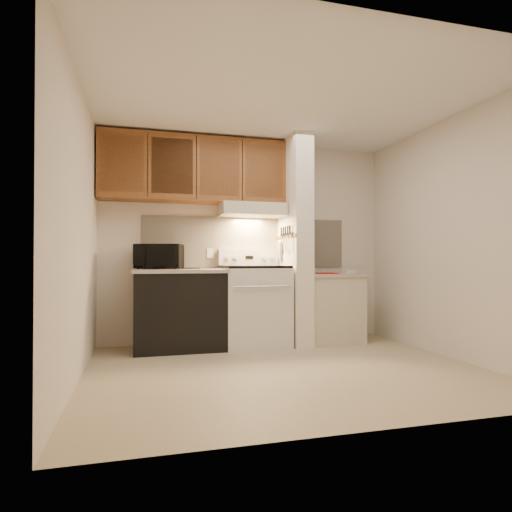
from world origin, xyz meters
name	(u,v)px	position (x,y,z in m)	size (l,w,h in m)	color
floor	(286,369)	(0.00, 0.00, 0.00)	(3.60, 3.60, 0.00)	tan
ceiling	(286,101)	(0.00, 0.00, 2.50)	(3.60, 3.60, 0.00)	white
wall_back	(247,242)	(0.00, 1.50, 1.25)	(3.60, 0.02, 2.50)	beige
wall_left	(78,231)	(-1.80, 0.00, 1.25)	(0.02, 3.00, 2.50)	beige
wall_right	(450,237)	(1.80, 0.00, 1.25)	(0.02, 3.00, 2.50)	beige
backsplash	(248,243)	(0.00, 1.49, 1.24)	(2.60, 0.02, 0.63)	beige
range_body	(254,307)	(0.00, 1.16, 0.46)	(0.76, 0.65, 0.92)	silver
oven_window	(262,306)	(0.00, 0.84, 0.50)	(0.50, 0.01, 0.30)	black
oven_handle	(263,287)	(0.00, 0.80, 0.72)	(0.02, 0.02, 0.65)	silver
cooktop	(254,267)	(0.00, 1.16, 0.94)	(0.74, 0.64, 0.03)	black
range_backguard	(249,257)	(0.00, 1.44, 1.05)	(0.76, 0.08, 0.20)	silver
range_display	(249,257)	(0.00, 1.40, 1.05)	(0.10, 0.01, 0.04)	black
range_knob_left_outer	(227,257)	(-0.28, 1.40, 1.05)	(0.05, 0.05, 0.02)	silver
range_knob_left_inner	(235,257)	(-0.18, 1.40, 1.05)	(0.05, 0.05, 0.02)	silver
range_knob_right_inner	(263,257)	(0.18, 1.40, 1.05)	(0.05, 0.05, 0.02)	silver
range_knob_right_outer	(271,257)	(0.28, 1.40, 1.05)	(0.05, 0.05, 0.02)	silver
dishwasher_front	(179,311)	(-0.88, 1.17, 0.43)	(1.00, 0.63, 0.87)	black
left_countertop	(179,271)	(-0.88, 1.17, 0.89)	(1.04, 0.67, 0.04)	#B5A194
spoon_rest	(191,268)	(-0.72, 1.36, 0.92)	(0.22, 0.07, 0.01)	black
teal_jar	(156,265)	(-1.14, 1.39, 0.96)	(0.09, 0.09, 0.10)	#285F5E
outlet	(210,253)	(-0.48, 1.48, 1.10)	(0.08, 0.01, 0.12)	beige
microwave	(159,257)	(-1.10, 1.31, 1.05)	(0.52, 0.35, 0.29)	black
partition_pillar	(295,241)	(0.51, 1.15, 1.25)	(0.22, 0.70, 2.50)	white
pillar_trim	(286,237)	(0.39, 1.15, 1.30)	(0.01, 0.70, 0.04)	brown
knife_strip	(287,235)	(0.39, 1.10, 1.32)	(0.02, 0.42, 0.04)	black
knife_blade_a	(291,242)	(0.38, 0.93, 1.22)	(0.01, 0.04, 0.16)	silver
knife_handle_a	(290,230)	(0.38, 0.95, 1.37)	(0.02, 0.02, 0.10)	black
knife_blade_b	(288,244)	(0.38, 1.03, 1.21)	(0.01, 0.04, 0.18)	silver
knife_handle_b	(288,230)	(0.38, 1.03, 1.37)	(0.02, 0.02, 0.10)	black
knife_blade_c	(286,245)	(0.38, 1.10, 1.20)	(0.01, 0.04, 0.20)	silver
knife_handle_c	(285,231)	(0.38, 1.11, 1.37)	(0.02, 0.02, 0.10)	black
knife_blade_d	(284,243)	(0.38, 1.17, 1.22)	(0.01, 0.04, 0.16)	silver
knife_handle_d	(283,231)	(0.38, 1.19, 1.37)	(0.02, 0.02, 0.10)	black
knife_blade_e	(282,244)	(0.38, 1.26, 1.21)	(0.01, 0.04, 0.18)	silver
knife_handle_e	(281,231)	(0.38, 1.27, 1.37)	(0.02, 0.02, 0.10)	black
oven_mitt	(280,251)	(0.38, 1.32, 1.13)	(0.03, 0.09, 0.22)	gray
right_cab_base	(330,309)	(0.97, 1.15, 0.40)	(0.70, 0.60, 0.81)	beige
right_countertop	(330,275)	(0.97, 1.15, 0.83)	(0.74, 0.64, 0.04)	#B5A194
red_folder	(327,273)	(0.86, 1.00, 0.85)	(0.22, 0.30, 0.01)	#A80F08
white_box	(349,272)	(1.19, 1.05, 0.87)	(0.14, 0.10, 0.04)	white
range_hood	(252,210)	(0.00, 1.28, 1.62)	(0.78, 0.44, 0.15)	beige
hood_lip	(256,212)	(0.00, 1.07, 1.58)	(0.78, 0.04, 0.06)	beige
upper_cabinets	(195,170)	(-0.69, 1.32, 2.08)	(2.18, 0.33, 0.77)	brown
cab_door_a	(122,163)	(-1.51, 1.17, 2.08)	(0.46, 0.01, 0.63)	brown
cab_gap_a	(148,164)	(-1.23, 1.16, 2.08)	(0.01, 0.01, 0.73)	black
cab_door_b	(172,166)	(-0.96, 1.17, 2.08)	(0.46, 0.01, 0.63)	brown
cab_gap_b	(196,167)	(-0.69, 1.16, 2.08)	(0.01, 0.01, 0.73)	black
cab_door_c	(220,169)	(-0.42, 1.17, 2.08)	(0.46, 0.01, 0.63)	brown
cab_gap_c	(242,170)	(-0.14, 1.16, 2.08)	(0.01, 0.01, 0.73)	black
cab_door_d	(264,171)	(0.13, 1.17, 2.08)	(0.46, 0.01, 0.63)	brown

